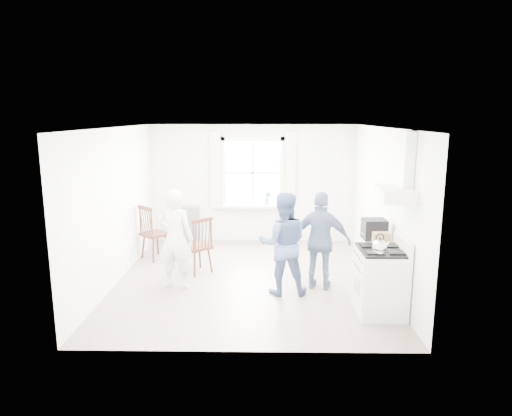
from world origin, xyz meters
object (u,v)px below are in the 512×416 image
Objects in this scene: gas_stove at (380,281)px; person_mid at (283,244)px; windsor_chair_a at (200,240)px; low_cabinet at (374,267)px; person_left at (175,239)px; stereo_stack at (374,229)px; windsor_chair_b at (149,227)px; person_right at (321,241)px.

gas_stove is 1.58m from person_mid.
windsor_chair_a is 0.64× the size of person_mid.
low_cabinet is 0.54× the size of person_left.
stereo_stack is 3.00m from windsor_chair_a.
gas_stove is at bearing 150.89° from person_mid.
person_mid is at bearing -33.36° from windsor_chair_b.
person_left reaches higher than person_right.
windsor_chair_a is 1.36m from windsor_chair_b.
windsor_chair_a is 1.68m from person_mid.
low_cabinet is 1.48m from person_mid.
person_right reaches higher than stereo_stack.
gas_stove is at bearing -95.68° from low_cabinet.
person_mid is (1.74, -0.22, -0.01)m from person_left.
windsor_chair_b is 0.68× the size of person_right.
gas_stove reaches higher than windsor_chair_a.
stereo_stack is at bearing -179.94° from person_right.
stereo_stack reaches higher than windsor_chair_b.
low_cabinet is at bearing 177.97° from person_mid.
person_mid reaches higher than windsor_chair_a.
windsor_chair_a is at bearing 163.11° from stereo_stack.
low_cabinet is 2.44× the size of stereo_stack.
low_cabinet is at bearing -175.52° from person_left.
person_mid reaches higher than person_right.
person_mid reaches higher than stereo_stack.
person_mid reaches higher than gas_stove.
low_cabinet is at bearing -17.36° from windsor_chair_a.
gas_stove is 3.26m from person_left.
stereo_stack is 0.86m from person_right.
gas_stove is 3.21m from windsor_chair_a.
person_mid is at bearing 151.93° from gas_stove.
gas_stove is 4.57m from windsor_chair_b.
person_left reaches higher than gas_stove.
low_cabinet is 0.61m from stereo_stack.
person_right is at bearing 163.34° from low_cabinet.
person_right is (0.62, 0.22, -0.01)m from person_mid.
windsor_chair_b is (-1.10, 0.80, 0.03)m from windsor_chair_a.
person_left reaches higher than low_cabinet.
windsor_chair_b is 0.67× the size of person_mid.
person_right reaches higher than low_cabinet.
person_mid is at bearing 34.17° from person_right.
person_mid is at bearing 179.00° from low_cabinet.
stereo_stack is at bearing 113.47° from low_cabinet.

